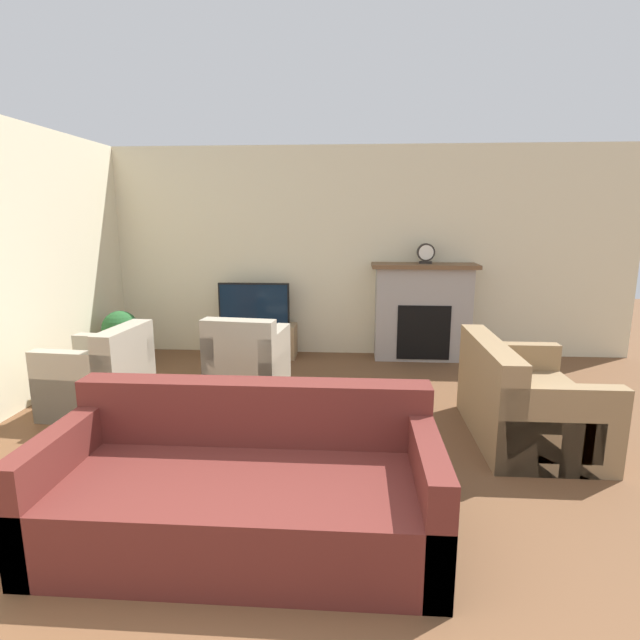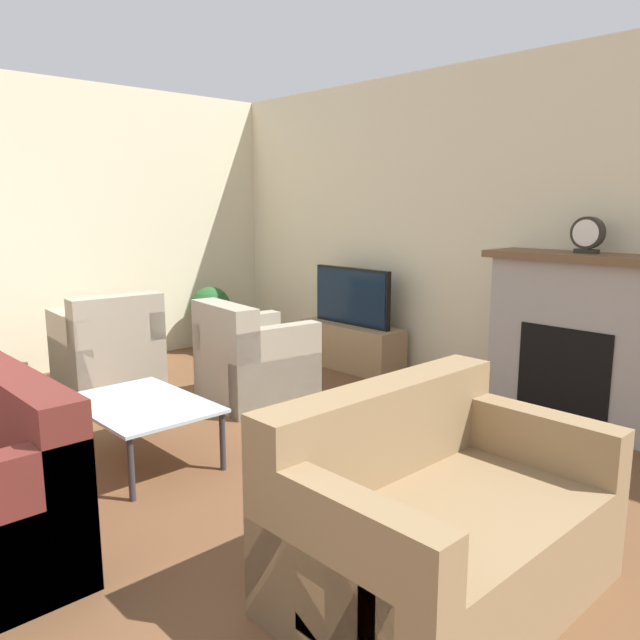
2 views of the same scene
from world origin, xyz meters
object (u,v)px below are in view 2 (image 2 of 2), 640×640
(potted_plant, at_px, (211,312))
(armchair_by_window, at_px, (108,351))
(couch_loveseat, at_px, (436,524))
(coffee_table, at_px, (141,408))
(mantel_clock, at_px, (588,234))
(tv, at_px, (352,296))
(armchair_accent, at_px, (253,365))

(potted_plant, bearing_deg, armchair_by_window, -72.10)
(couch_loveseat, distance_m, armchair_by_window, 3.80)
(coffee_table, xyz_separation_m, mantel_clock, (1.51, 2.61, 1.02))
(tv, bearing_deg, armchair_accent, -82.17)
(armchair_accent, bearing_deg, couch_loveseat, 165.36)
(armchair_by_window, distance_m, coffee_table, 1.85)
(armchair_accent, height_order, coffee_table, armchair_accent)
(armchair_accent, xyz_separation_m, potted_plant, (-1.70, 0.73, 0.13))
(potted_plant, xyz_separation_m, mantel_clock, (3.70, 0.66, 0.93))
(armchair_accent, distance_m, coffee_table, 1.32)
(armchair_by_window, distance_m, mantel_clock, 3.98)
(mantel_clock, bearing_deg, coffee_table, -120.03)
(potted_plant, distance_m, mantel_clock, 3.87)
(armchair_accent, relative_size, mantel_clock, 3.32)
(tv, height_order, mantel_clock, mantel_clock)
(armchair_by_window, height_order, potted_plant, armchair_by_window)
(armchair_accent, height_order, mantel_clock, mantel_clock)
(tv, height_order, couch_loveseat, tv)
(tv, distance_m, coffee_table, 2.66)
(armchair_by_window, relative_size, armchair_accent, 1.03)
(coffee_table, height_order, mantel_clock, mantel_clock)
(armchair_by_window, xyz_separation_m, potted_plant, (-0.44, 1.35, 0.13))
(potted_plant, height_order, mantel_clock, mantel_clock)
(coffee_table, distance_m, potted_plant, 2.93)
(couch_loveseat, height_order, armchair_by_window, same)
(couch_loveseat, distance_m, coffee_table, 2.04)
(coffee_table, xyz_separation_m, potted_plant, (-2.19, 1.95, 0.09))
(tv, bearing_deg, coffee_table, -75.18)
(tv, distance_m, potted_plant, 1.66)
(tv, relative_size, couch_loveseat, 0.69)
(armchair_by_window, height_order, coffee_table, armchair_by_window)
(couch_loveseat, height_order, mantel_clock, mantel_clock)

